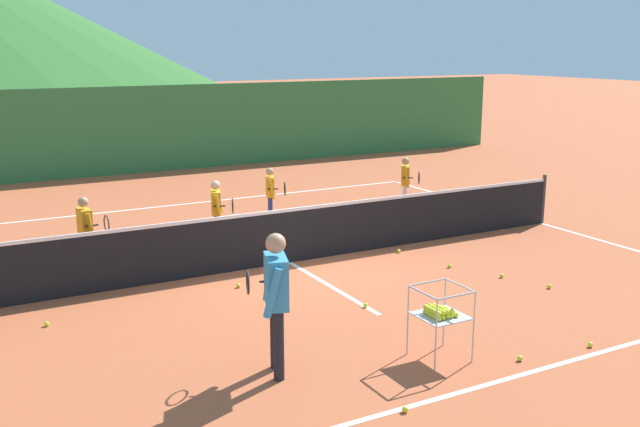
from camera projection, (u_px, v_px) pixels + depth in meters
The scene contains 23 objects.
ground_plane at pixel (289, 263), 12.76m from camera, with size 120.00×120.00×0.00m, color #B25633.
line_baseline_near at pixel (495, 382), 8.24m from camera, with size 11.97×0.08×0.01m, color white.
line_baseline_far at pixel (189, 204), 17.44m from camera, with size 11.97×0.08×0.01m, color white.
line_sideline_east at pixel (540, 223), 15.55m from camera, with size 0.08×10.76×0.01m, color white.
line_service_center at pixel (289, 262), 12.76m from camera, with size 0.08×5.77×0.01m, color white.
tennis_net at pixel (289, 235), 12.64m from camera, with size 12.12×0.08×1.05m.
instructor at pixel (275, 291), 8.25m from camera, with size 0.47×0.84×1.69m.
student_0 at pixel (86, 227), 12.12m from camera, with size 0.43×0.60×1.28m.
student_1 at pixel (217, 207), 13.62m from camera, with size 0.41×0.69×1.27m.
student_2 at pixel (271, 190), 15.35m from camera, with size 0.41×0.67×1.21m.
student_3 at pixel (406, 179), 16.55m from camera, with size 0.41×0.69×1.23m.
ball_cart at pixel (440, 312), 8.74m from camera, with size 0.58×0.58×0.90m.
tennis_ball_0 at pixel (450, 266), 12.46m from camera, with size 0.07×0.07×0.07m, color yellow.
tennis_ball_1 at pixel (590, 345), 9.19m from camera, with size 0.07×0.07×0.07m, color yellow.
tennis_ball_2 at pixel (399, 251), 13.34m from camera, with size 0.07×0.07×0.07m, color yellow.
tennis_ball_3 at pixel (502, 276), 11.93m from camera, with size 0.07×0.07×0.07m, color yellow.
tennis_ball_4 at pixel (47, 324), 9.87m from camera, with size 0.07×0.07×0.07m, color yellow.
tennis_ball_5 at pixel (405, 409), 7.57m from camera, with size 0.07×0.07×0.07m, color yellow.
tennis_ball_6 at pixel (520, 358), 8.79m from camera, with size 0.07×0.07×0.07m, color yellow.
tennis_ball_7 at pixel (238, 286), 11.44m from camera, with size 0.07×0.07×0.07m, color yellow.
tennis_ball_8 at pixel (549, 286), 11.40m from camera, with size 0.07×0.07×0.07m, color yellow.
tennis_ball_9 at pixel (366, 305), 10.58m from camera, with size 0.07×0.07×0.07m, color yellow.
windscreen_fence at pixel (134, 130), 21.27m from camera, with size 26.34×0.08×2.56m, color #33753D.
Camera 1 is at (-5.38, -10.99, 3.75)m, focal length 40.83 mm.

